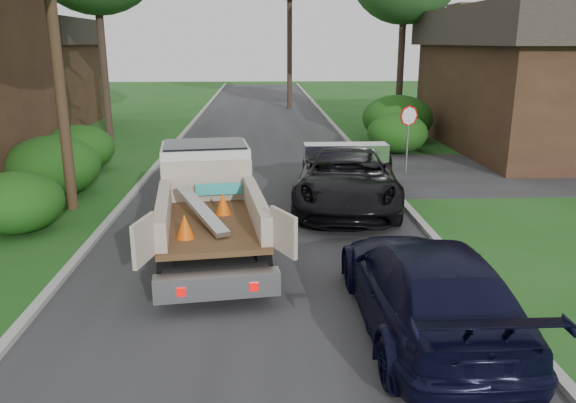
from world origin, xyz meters
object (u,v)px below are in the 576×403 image
at_px(house_left_far, 20,72).
at_px(house_right, 556,77).
at_px(stop_sign, 408,125).
at_px(flatbed_truck, 208,194).
at_px(black_pickup, 347,177).
at_px(utility_pole, 53,20).
at_px(navy_suv, 426,287).

relative_size(house_left_far, house_right, 0.58).
height_order(stop_sign, flatbed_truck, stop_sign).
distance_m(house_right, flatbed_truck, 18.84).
distance_m(house_left_far, black_pickup, 23.44).
bearing_deg(house_right, utility_pole, -153.99).
bearing_deg(navy_suv, flatbed_truck, -48.68).
bearing_deg(utility_pole, house_right, 26.01).
bearing_deg(house_left_far, house_right, -16.80).
bearing_deg(utility_pole, stop_sign, 20.62).
distance_m(house_right, navy_suv, 19.65).
height_order(house_right, flatbed_truck, house_right).
distance_m(stop_sign, utility_pole, 11.91).
height_order(stop_sign, black_pickup, stop_sign).
bearing_deg(navy_suv, utility_pole, -43.06).
relative_size(stop_sign, navy_suv, 0.46).
height_order(stop_sign, navy_suv, stop_sign).
relative_size(stop_sign, black_pickup, 0.40).
distance_m(house_left_far, flatbed_truck, 23.57).
bearing_deg(navy_suv, black_pickup, -88.86).
height_order(house_left_far, navy_suv, house_left_far).
height_order(house_right, navy_suv, house_right).
bearing_deg(flatbed_truck, house_right, 32.89).
bearing_deg(utility_pole, flatbed_truck, -36.39).
bearing_deg(house_left_far, stop_sign, -34.81).
distance_m(black_pickup, navy_suv, 7.44).
height_order(utility_pole, navy_suv, utility_pole).
height_order(stop_sign, house_right, house_right).
relative_size(house_left_far, navy_suv, 1.40).
xyz_separation_m(black_pickup, navy_suv, (0.18, -7.43, -0.08)).
bearing_deg(house_left_far, utility_pole, -64.77).
height_order(utility_pole, house_right, utility_pole).
height_order(utility_pole, flatbed_truck, utility_pole).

